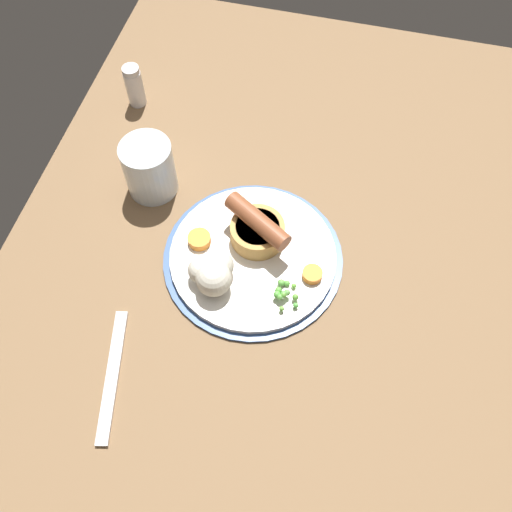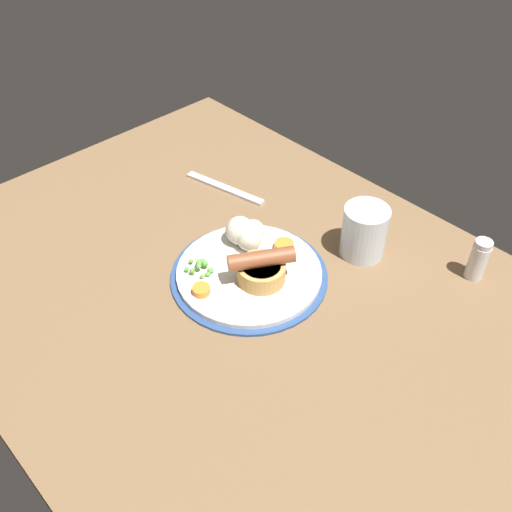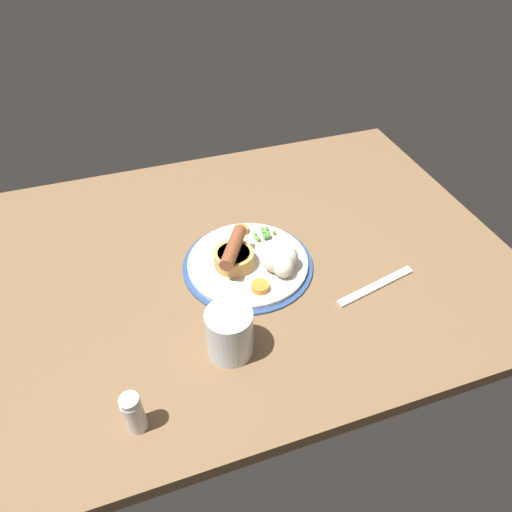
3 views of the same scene
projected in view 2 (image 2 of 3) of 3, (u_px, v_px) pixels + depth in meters
dining_table at (238, 295)px, 94.11cm from camera, size 110.00×80.00×3.00cm
dinner_plate at (249, 274)px, 94.85cm from camera, size 26.24×26.24×1.40cm
sausage_pudding at (261, 268)px, 91.15cm from camera, size 7.90×10.56×5.82cm
pea_pile at (202, 267)px, 93.56cm from camera, size 4.90×3.67×1.82cm
cauliflower_floret at (246, 233)px, 97.92cm from camera, size 7.02×6.53×4.99cm
carrot_slice_0 at (201, 290)px, 90.10cm from camera, size 4.03×4.03×1.17cm
carrot_slice_1 at (284, 246)px, 97.90cm from camera, size 3.62×3.62×1.28cm
fork at (225, 188)px, 113.50cm from camera, size 17.91×5.50×0.60cm
drinking_glass at (364, 231)px, 96.74cm from camera, size 7.77×7.77×9.21cm
salt_shaker at (478, 260)px, 92.76cm from camera, size 2.99×2.99×7.61cm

